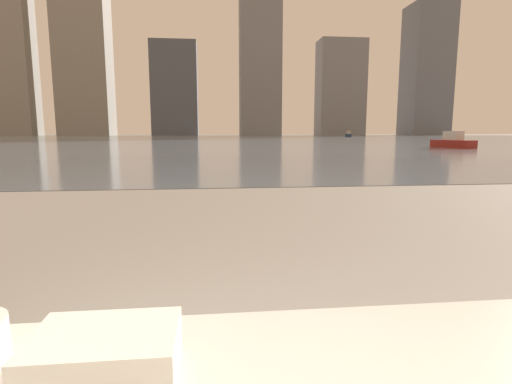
{
  "coord_description": "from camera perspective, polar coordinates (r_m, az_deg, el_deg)",
  "views": [
    {
      "loc": [
        -0.11,
        0.21,
        0.96
      ],
      "look_at": [
        0.14,
        2.41,
        0.62
      ],
      "focal_mm": 28.0,
      "sensor_mm": 36.0,
      "label": 1
    }
  ],
  "objects": [
    {
      "name": "towel_stack",
      "position": [
        0.75,
        -20.67,
        -20.96
      ],
      "size": [
        0.23,
        0.17,
        0.08
      ],
      "color": "silver",
      "rests_on": "bathtub"
    },
    {
      "name": "harbor_water",
      "position": [
        61.8,
        -6.31,
        7.62
      ],
      "size": [
        180.0,
        110.0,
        0.01
      ],
      "color": "slate",
      "rests_on": "ground_plane"
    },
    {
      "name": "skyline_tower_2",
      "position": [
        118.83,
        -11.55,
        14.19
      ],
      "size": [
        12.76,
        7.52,
        25.96
      ],
      "color": "#4C515B",
      "rests_on": "ground_plane"
    },
    {
      "name": "skyline_tower_0",
      "position": [
        132.3,
        -31.85,
        19.88
      ],
      "size": [
        10.53,
        8.3,
        59.48
      ],
      "color": "gray",
      "rests_on": "ground_plane"
    },
    {
      "name": "harbor_boat_1",
      "position": [
        83.33,
        13.1,
        7.98
      ],
      "size": [
        2.25,
        3.51,
        1.24
      ],
      "color": "navy",
      "rests_on": "harbor_water"
    },
    {
      "name": "skyline_tower_4",
      "position": [
        124.51,
        11.96,
        14.26
      ],
      "size": [
        13.48,
        8.21,
        27.47
      ],
      "color": "slate",
      "rests_on": "ground_plane"
    },
    {
      "name": "skyline_tower_1",
      "position": [
        124.71,
        -23.46,
        18.21
      ],
      "size": [
        13.68,
        9.84,
        46.69
      ],
      "color": "gray",
      "rests_on": "ground_plane"
    },
    {
      "name": "skyline_tower_5",
      "position": [
        135.7,
        23.17,
        15.57
      ],
      "size": [
        11.96,
        11.15,
        38.2
      ],
      "color": "slate",
      "rests_on": "ground_plane"
    },
    {
      "name": "skyline_tower_3",
      "position": [
        122.09,
        0.61,
        22.17
      ],
      "size": [
        11.81,
        6.44,
        59.4
      ],
      "color": "slate",
      "rests_on": "ground_plane"
    },
    {
      "name": "harbor_boat_2",
      "position": [
        27.13,
        26.31,
        6.43
      ],
      "size": [
        1.58,
        2.84,
        1.01
      ],
      "color": "maroon",
      "rests_on": "harbor_water"
    }
  ]
}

